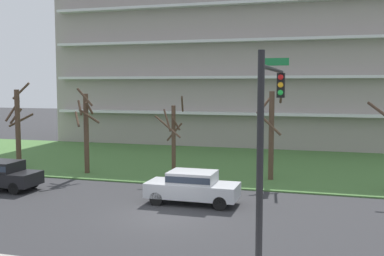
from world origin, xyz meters
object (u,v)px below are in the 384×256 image
tree_left (86,129)px  tree_right (271,132)px  traffic_signal_mast (269,124)px  sedan_black_near_left (0,174)px  tree_center (173,136)px  tree_far_left (18,125)px  sedan_silver_center_left (192,186)px

tree_left → tree_right: 11.58m
traffic_signal_mast → sedan_black_near_left: bearing=155.0°
tree_left → tree_center: size_ratio=1.10×
tree_left → sedan_black_near_left: size_ratio=1.25×
traffic_signal_mast → tree_left: bearing=136.4°
tree_center → sedan_black_near_left: 10.07m
tree_right → sedan_black_near_left: size_ratio=1.32×
traffic_signal_mast → tree_far_left: bearing=144.9°
sedan_black_near_left → sedan_silver_center_left: same height
tree_left → tree_center: 5.66m
sedan_black_near_left → tree_left: bearing=-114.6°
sedan_silver_center_left → sedan_black_near_left: bearing=0.4°
tree_center → sedan_black_near_left: size_ratio=1.14×
sedan_silver_center_left → tree_far_left: bearing=-22.2°
sedan_silver_center_left → tree_left: bearing=-30.9°
tree_center → tree_left: bearing=-173.1°
tree_far_left → sedan_silver_center_left: (14.03, -5.84, -2.07)m
tree_left → traffic_signal_mast: bearing=-43.6°
sedan_black_near_left → traffic_signal_mast: traffic_signal_mast is taller
tree_center → sedan_black_near_left: tree_center is taller
tree_right → traffic_signal_mast: 13.70m
tree_far_left → tree_left: tree_far_left is taller
tree_far_left → tree_left: 5.56m
sedan_black_near_left → traffic_signal_mast: bearing=155.5°
tree_far_left → sedan_black_near_left: 6.93m
tree_right → sedan_silver_center_left: tree_right is taller
tree_center → tree_right: size_ratio=0.86×
tree_far_left → sedan_silver_center_left: size_ratio=1.33×
traffic_signal_mast → tree_center: bearing=119.4°
tree_far_left → traffic_signal_mast: size_ratio=0.89×
tree_far_left → tree_center: (11.13, 0.01, -0.41)m
tree_far_left → tree_center: size_ratio=1.17×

